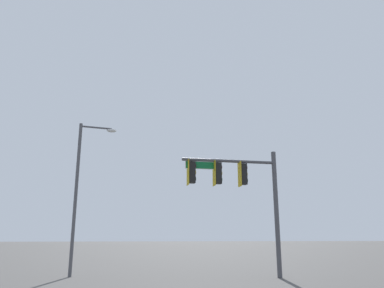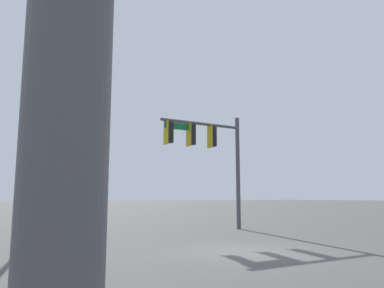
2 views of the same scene
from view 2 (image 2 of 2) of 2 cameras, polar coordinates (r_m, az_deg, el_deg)
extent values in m
plane|color=#514F4C|center=(12.91, 8.89, -15.97)|extent=(400.00, 400.00, 0.00)
cylinder|color=#47474C|center=(21.92, 7.02, -4.31)|extent=(0.24, 0.24, 6.44)
cylinder|color=#47474C|center=(20.84, 1.42, 3.10)|extent=(5.00, 0.18, 0.16)
cube|color=gold|center=(21.02, 2.73, 1.15)|extent=(0.03, 0.52, 1.30)
cube|color=black|center=(21.13, 3.16, 1.11)|extent=(0.36, 0.32, 1.10)
cylinder|color=black|center=(21.23, 3.14, 2.73)|extent=(0.04, 0.04, 0.12)
cylinder|color=#340503|center=(21.29, 3.60, 1.94)|extent=(0.03, 0.22, 0.22)
cylinder|color=yellow|center=(21.24, 3.61, 1.06)|extent=(0.03, 0.22, 0.22)
cylinder|color=black|center=(21.19, 3.61, 0.18)|extent=(0.03, 0.22, 0.22)
cube|color=gold|center=(20.31, -0.52, 1.47)|extent=(0.03, 0.52, 1.30)
cube|color=black|center=(20.40, -0.06, 1.43)|extent=(0.36, 0.32, 1.10)
cylinder|color=black|center=(20.51, -0.06, 3.11)|extent=(0.04, 0.04, 0.12)
cylinder|color=#340503|center=(20.56, 0.42, 2.29)|extent=(0.03, 0.22, 0.22)
cylinder|color=yellow|center=(20.51, 0.42, 1.38)|extent=(0.03, 0.22, 0.22)
cylinder|color=black|center=(20.45, 0.42, 0.47)|extent=(0.03, 0.22, 0.22)
cube|color=gold|center=(19.67, -3.99, 1.81)|extent=(0.03, 0.52, 1.30)
cube|color=black|center=(19.75, -3.50, 1.76)|extent=(0.36, 0.32, 1.10)
cylinder|color=black|center=(19.87, -3.48, 3.50)|extent=(0.04, 0.04, 0.12)
cylinder|color=#340503|center=(19.90, -2.98, 2.65)|extent=(0.03, 0.22, 0.22)
cylinder|color=yellow|center=(19.84, -2.99, 1.71)|extent=(0.03, 0.22, 0.22)
cylinder|color=black|center=(19.79, -2.99, 0.77)|extent=(0.03, 0.22, 0.22)
cube|color=#0F602D|center=(20.05, -2.20, 2.74)|extent=(1.61, 0.05, 0.35)
cube|color=white|center=(20.05, -2.20, 2.74)|extent=(1.67, 0.03, 0.41)
cylinder|color=#4C4C51|center=(20.27, -21.84, -1.00)|extent=(0.18, 0.18, 8.19)
cylinder|color=#4C4C51|center=(21.33, -19.04, 9.37)|extent=(1.71, 0.31, 0.10)
ellipsoid|color=silver|center=(21.57, -16.88, 8.80)|extent=(0.56, 0.28, 0.20)
camera|label=1|loc=(5.22, 71.19, -0.77)|focal=35.00mm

